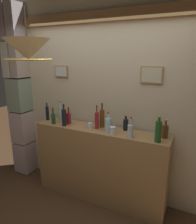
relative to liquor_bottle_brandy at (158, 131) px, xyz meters
The scene contains 18 objects.
panelled_rear_partition 0.92m from the liquor_bottle_brandy, 155.17° to the left, with size 3.39×0.15×2.88m.
stone_pillar 2.35m from the liquor_bottle_brandy, behind, with size 0.34×0.35×2.80m.
bar_shelf_unit 1.05m from the liquor_bottle_brandy, behind, with size 1.90×0.38×1.08m, color #9E7547.
liquor_bottle_brandy is the anchor object (origin of this frame).
liquor_bottle_mezcal 1.30m from the liquor_bottle_brandy, behind, with size 0.07×0.07×0.25m.
liquor_bottle_bourbon 0.18m from the liquor_bottle_brandy, 71.66° to the left, with size 0.08×0.08×0.23m.
liquor_bottle_port 1.49m from the liquor_bottle_brandy, behind, with size 0.06×0.06×0.24m.
liquor_bottle_whiskey 0.51m from the liquor_bottle_brandy, 155.32° to the left, with size 0.07×0.07×0.21m.
liquor_bottle_vodka 1.48m from the liquor_bottle_brandy, behind, with size 0.05×0.05×0.31m.
liquor_bottle_gin 0.66m from the liquor_bottle_brandy, behind, with size 0.08×0.08×0.26m.
liquor_bottle_rum 0.82m from the liquor_bottle_brandy, 167.35° to the left, with size 0.07×0.07×0.34m.
liquor_bottle_vermouth 1.70m from the liquor_bottle_brandy, behind, with size 0.05×0.05×0.28m.
liquor_bottle_sherry 0.84m from the liquor_bottle_brandy, behind, with size 0.05×0.05×0.33m.
liquor_bottle_tequila 0.33m from the liquor_bottle_brandy, behind, with size 0.07×0.07×0.26m.
liquor_bottle_scotch 1.30m from the liquor_bottle_brandy, behind, with size 0.07×0.07×0.33m.
glass_tumbler_rocks 0.93m from the liquor_bottle_brandy, behind, with size 0.06×0.06×0.08m.
glass_tumbler_highball 0.56m from the liquor_bottle_brandy, behind, with size 0.08×0.08×0.10m.
pendant_lamp 1.65m from the liquor_bottle_brandy, 148.97° to the right, with size 0.46×0.46×0.52m.
Camera 1 is at (1.16, -1.60, 2.05)m, focal length 33.58 mm.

